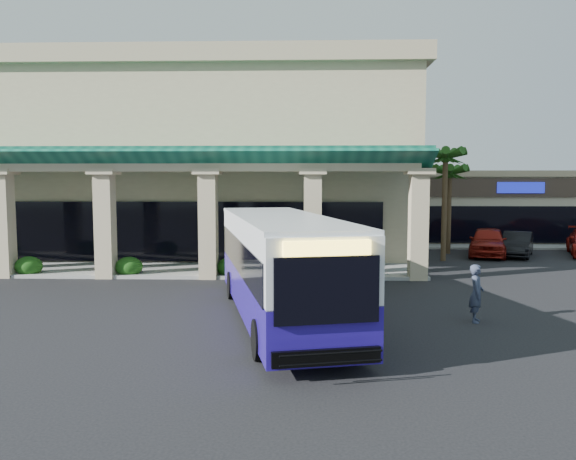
# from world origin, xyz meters

# --- Properties ---
(ground) EXTENTS (110.00, 110.00, 0.00)m
(ground) POSITION_xyz_m (0.00, 0.00, 0.00)
(ground) COLOR black
(main_building) EXTENTS (30.80, 14.80, 11.35)m
(main_building) POSITION_xyz_m (-8.00, 16.00, 5.67)
(main_building) COLOR #BFAF88
(main_building) RESTS_ON ground
(arcade) EXTENTS (30.00, 6.20, 5.70)m
(arcade) POSITION_xyz_m (-8.00, 6.80, 2.85)
(arcade) COLOR #0D5341
(arcade) RESTS_ON ground
(strip_mall) EXTENTS (22.50, 12.50, 4.90)m
(strip_mall) POSITION_xyz_m (18.00, 24.00, 2.45)
(strip_mall) COLOR beige
(strip_mall) RESTS_ON ground
(palm_0) EXTENTS (2.40, 2.40, 6.60)m
(palm_0) POSITION_xyz_m (8.50, 11.00, 3.30)
(palm_0) COLOR #1A4312
(palm_0) RESTS_ON ground
(palm_1) EXTENTS (2.40, 2.40, 5.80)m
(palm_1) POSITION_xyz_m (9.50, 14.00, 2.90)
(palm_1) COLOR #1A4312
(palm_1) RESTS_ON ground
(broadleaf_tree) EXTENTS (2.60, 2.60, 4.81)m
(broadleaf_tree) POSITION_xyz_m (7.50, 19.00, 2.41)
(broadleaf_tree) COLOR #17450F
(broadleaf_tree) RESTS_ON ground
(transit_bus) EXTENTS (5.10, 11.68, 3.18)m
(transit_bus) POSITION_xyz_m (0.46, -1.96, 1.59)
(transit_bus) COLOR #251494
(transit_bus) RESTS_ON ground
(pedestrian) EXTENTS (0.58, 0.73, 1.74)m
(pedestrian) POSITION_xyz_m (6.33, -2.06, 0.87)
(pedestrian) COLOR #353E54
(pedestrian) RESTS_ON ground
(car_silver) EXTENTS (3.38, 5.20, 1.65)m
(car_silver) POSITION_xyz_m (11.46, 12.96, 0.82)
(car_silver) COLOR maroon
(car_silver) RESTS_ON ground
(car_white) EXTENTS (3.09, 4.43, 1.38)m
(car_white) POSITION_xyz_m (13.05, 12.86, 0.69)
(car_white) COLOR black
(car_white) RESTS_ON ground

